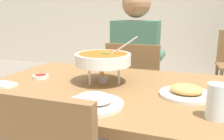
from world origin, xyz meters
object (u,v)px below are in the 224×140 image
object	(u,v)px
chair_diner_main	(135,89)
rice_plate	(94,101)
dining_table_main	(103,106)
appetizer_plate	(186,92)
diner_main	(136,61)
drink_glass	(216,103)
curry_bowl	(103,59)
sauce_dish	(41,76)

from	to	relation	value
chair_diner_main	rice_plate	world-z (taller)	chair_diner_main
dining_table_main	rice_plate	xyz separation A→B (m)	(0.07, -0.27, 0.13)
chair_diner_main	rice_plate	xyz separation A→B (m)	(0.07, -0.99, 0.26)
appetizer_plate	chair_diner_main	bearing A→B (deg)	119.50
diner_main	drink_glass	world-z (taller)	diner_main
diner_main	rice_plate	size ratio (longest dim) A/B	5.46
appetizer_plate	drink_glass	bearing A→B (deg)	-63.54
diner_main	curry_bowl	xyz separation A→B (m)	(-0.02, -0.70, 0.14)
diner_main	appetizer_plate	distance (m)	0.88
chair_diner_main	rice_plate	size ratio (longest dim) A/B	3.75
appetizer_plate	drink_glass	distance (m)	0.24
dining_table_main	diner_main	distance (m)	0.76
diner_main	curry_bowl	distance (m)	0.71
dining_table_main	curry_bowl	xyz separation A→B (m)	(-0.02, 0.06, 0.24)
chair_diner_main	dining_table_main	bearing A→B (deg)	-90.00
dining_table_main	curry_bowl	bearing A→B (deg)	108.18
dining_table_main	rice_plate	size ratio (longest dim) A/B	5.16
dining_table_main	diner_main	xyz separation A→B (m)	(0.00, 0.75, 0.10)
curry_bowl	sauce_dish	xyz separation A→B (m)	(-0.37, -0.04, -0.12)
curry_bowl	appetizer_plate	bearing A→B (deg)	-10.18
rice_plate	appetizer_plate	xyz separation A→B (m)	(0.35, 0.25, 0.00)
rice_plate	dining_table_main	bearing A→B (deg)	104.55
diner_main	sauce_dish	bearing A→B (deg)	-118.00
dining_table_main	appetizer_plate	distance (m)	0.44
curry_bowl	rice_plate	distance (m)	0.36
dining_table_main	chair_diner_main	size ratio (longest dim) A/B	1.38
dining_table_main	sauce_dish	bearing A→B (deg)	178.10
curry_bowl	chair_diner_main	bearing A→B (deg)	88.43
diner_main	rice_plate	world-z (taller)	diner_main
diner_main	drink_glass	size ratio (longest dim) A/B	10.08
diner_main	chair_diner_main	bearing A→B (deg)	-90.00
dining_table_main	sauce_dish	world-z (taller)	sauce_dish
sauce_dish	drink_glass	distance (m)	0.95
chair_diner_main	diner_main	world-z (taller)	diner_main
rice_plate	chair_diner_main	bearing A→B (deg)	94.08
appetizer_plate	curry_bowl	bearing A→B (deg)	169.82
appetizer_plate	rice_plate	bearing A→B (deg)	-144.49
dining_table_main	chair_diner_main	distance (m)	0.73
rice_plate	sauce_dish	xyz separation A→B (m)	(-0.46, 0.29, -0.01)
diner_main	appetizer_plate	world-z (taller)	diner_main
diner_main	curry_bowl	world-z (taller)	diner_main
appetizer_plate	sauce_dish	distance (m)	0.81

